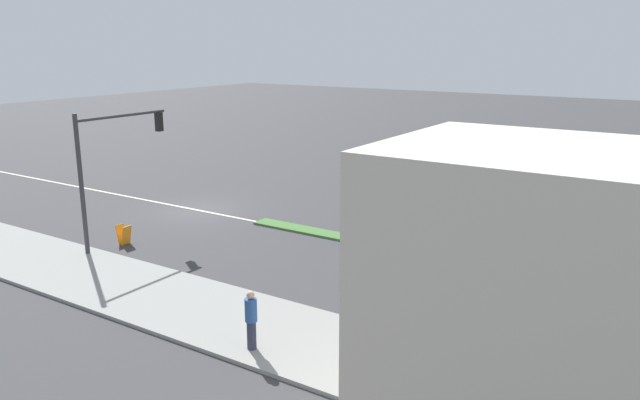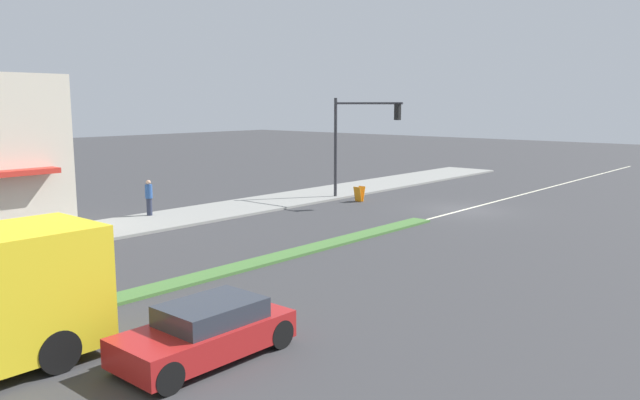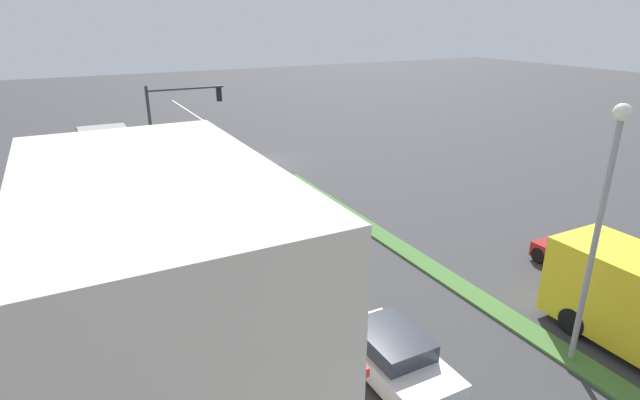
% 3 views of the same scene
% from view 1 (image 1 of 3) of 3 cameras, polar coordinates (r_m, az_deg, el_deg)
% --- Properties ---
extents(ground_plane, '(160.00, 160.00, 0.00)m').
position_cam_1_polar(ground_plane, '(24.24, 21.54, -6.98)').
color(ground_plane, '#38383A').
extents(lane_marking_center, '(0.16, 60.00, 0.01)m').
position_cam_1_polar(lane_marking_center, '(32.50, -11.10, -0.91)').
color(lane_marking_center, beige).
rests_on(lane_marking_center, ground).
extents(building_corner_store, '(5.70, 8.98, 6.41)m').
position_cam_1_polar(building_corner_store, '(12.74, 26.00, -10.64)').
color(building_corner_store, beige).
rests_on(building_corner_store, sidewalk_right).
extents(traffic_signal_main, '(4.59, 0.34, 5.60)m').
position_cam_1_polar(traffic_signal_main, '(26.80, -18.74, 3.91)').
color(traffic_signal_main, '#333338').
rests_on(traffic_signal_main, sidewalk_right).
extents(pedestrian, '(0.34, 0.34, 1.70)m').
position_cam_1_polar(pedestrian, '(17.47, -6.31, -10.73)').
color(pedestrian, '#282D42').
rests_on(pedestrian, sidewalk_right).
extents(warning_aframe_sign, '(0.45, 0.53, 0.84)m').
position_cam_1_polar(warning_aframe_sign, '(27.75, -17.48, -3.04)').
color(warning_aframe_sign, orange).
rests_on(warning_aframe_sign, ground).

